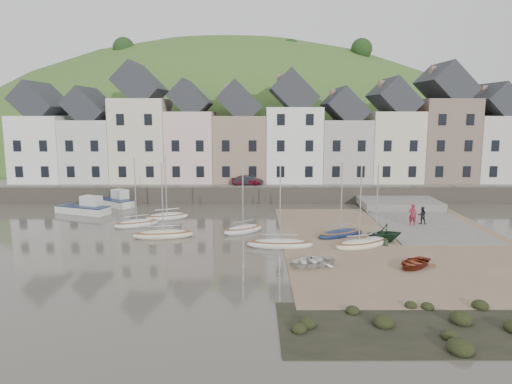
{
  "coord_description": "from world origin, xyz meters",
  "views": [
    {
      "loc": [
        -0.12,
        -36.44,
        9.97
      ],
      "look_at": [
        0.0,
        6.0,
        3.0
      ],
      "focal_mm": 34.3,
      "sensor_mm": 36.0,
      "label": 1
    }
  ],
  "objects_px": {
    "person_dark": "(422,215)",
    "car_left": "(246,180)",
    "rowboat_green": "(384,233)",
    "car_right": "(248,180)",
    "rowboat_white": "(310,261)",
    "rowboat_red": "(414,263)",
    "sailboat_0": "(167,216)",
    "person_red": "(412,215)"
  },
  "relations": [
    {
      "from": "rowboat_green",
      "to": "car_right",
      "type": "relative_size",
      "value": 0.81
    },
    {
      "from": "sailboat_0",
      "to": "car_left",
      "type": "height_order",
      "value": "sailboat_0"
    },
    {
      "from": "person_dark",
      "to": "rowboat_green",
      "type": "bearing_deg",
      "value": 57.12
    },
    {
      "from": "rowboat_white",
      "to": "car_right",
      "type": "height_order",
      "value": "car_right"
    },
    {
      "from": "rowboat_white",
      "to": "person_dark",
      "type": "relative_size",
      "value": 2.03
    },
    {
      "from": "rowboat_white",
      "to": "person_red",
      "type": "distance_m",
      "value": 15.34
    },
    {
      "from": "person_red",
      "to": "person_dark",
      "type": "bearing_deg",
      "value": -150.32
    },
    {
      "from": "rowboat_green",
      "to": "rowboat_red",
      "type": "height_order",
      "value": "rowboat_green"
    },
    {
      "from": "car_right",
      "to": "person_dark",
      "type": "bearing_deg",
      "value": -137.42
    },
    {
      "from": "person_dark",
      "to": "car_left",
      "type": "xyz_separation_m",
      "value": [
        -15.84,
        13.52,
        1.28
      ]
    },
    {
      "from": "rowboat_green",
      "to": "person_red",
      "type": "relative_size",
      "value": 1.46
    },
    {
      "from": "rowboat_red",
      "to": "person_red",
      "type": "relative_size",
      "value": 1.56
    },
    {
      "from": "rowboat_white",
      "to": "car_right",
      "type": "distance_m",
      "value": 25.81
    },
    {
      "from": "rowboat_white",
      "to": "car_right",
      "type": "bearing_deg",
      "value": 168.81
    },
    {
      "from": "rowboat_green",
      "to": "car_right",
      "type": "bearing_deg",
      "value": -158.05
    },
    {
      "from": "rowboat_green",
      "to": "car_left",
      "type": "xyz_separation_m",
      "value": [
        -10.92,
        19.42,
        1.39
      ]
    },
    {
      "from": "person_red",
      "to": "car_right",
      "type": "xyz_separation_m",
      "value": [
        -14.58,
        13.99,
        1.1
      ]
    },
    {
      "from": "rowboat_white",
      "to": "person_red",
      "type": "height_order",
      "value": "person_red"
    },
    {
      "from": "car_left",
      "to": "car_right",
      "type": "bearing_deg",
      "value": -94.39
    },
    {
      "from": "rowboat_green",
      "to": "car_left",
      "type": "distance_m",
      "value": 22.32
    },
    {
      "from": "sailboat_0",
      "to": "rowboat_red",
      "type": "height_order",
      "value": "sailboat_0"
    },
    {
      "from": "rowboat_red",
      "to": "car_left",
      "type": "xyz_separation_m",
      "value": [
        -11.21,
        25.68,
        1.81
      ]
    },
    {
      "from": "rowboat_red",
      "to": "rowboat_white",
      "type": "bearing_deg",
      "value": -135.45
    },
    {
      "from": "sailboat_0",
      "to": "person_dark",
      "type": "bearing_deg",
      "value": -6.29
    },
    {
      "from": "rowboat_white",
      "to": "car_left",
      "type": "height_order",
      "value": "car_left"
    },
    {
      "from": "rowboat_red",
      "to": "car_right",
      "type": "relative_size",
      "value": 0.86
    },
    {
      "from": "rowboat_green",
      "to": "rowboat_red",
      "type": "relative_size",
      "value": 0.94
    },
    {
      "from": "rowboat_white",
      "to": "rowboat_red",
      "type": "height_order",
      "value": "rowboat_white"
    },
    {
      "from": "car_left",
      "to": "sailboat_0",
      "type": "bearing_deg",
      "value": 141.99
    },
    {
      "from": "person_red",
      "to": "car_left",
      "type": "relative_size",
      "value": 0.56
    },
    {
      "from": "sailboat_0",
      "to": "person_red",
      "type": "xyz_separation_m",
      "value": [
        22.12,
        -3.02,
        0.8
      ]
    },
    {
      "from": "person_red",
      "to": "car_right",
      "type": "height_order",
      "value": "car_right"
    },
    {
      "from": "rowboat_red",
      "to": "car_left",
      "type": "relative_size",
      "value": 0.86
    },
    {
      "from": "person_red",
      "to": "car_left",
      "type": "height_order",
      "value": "car_left"
    },
    {
      "from": "person_red",
      "to": "car_left",
      "type": "distance_m",
      "value": 20.42
    },
    {
      "from": "rowboat_green",
      "to": "car_right",
      "type": "xyz_separation_m",
      "value": [
        -10.67,
        19.42,
        1.38
      ]
    },
    {
      "from": "rowboat_red",
      "to": "rowboat_green",
      "type": "bearing_deg",
      "value": 139.71
    },
    {
      "from": "rowboat_red",
      "to": "person_red",
      "type": "height_order",
      "value": "person_red"
    },
    {
      "from": "rowboat_red",
      "to": "car_right",
      "type": "xyz_separation_m",
      "value": [
        -10.96,
        25.68,
        1.8
      ]
    },
    {
      "from": "person_dark",
      "to": "car_left",
      "type": "height_order",
      "value": "car_left"
    },
    {
      "from": "sailboat_0",
      "to": "rowboat_white",
      "type": "relative_size",
      "value": 2.0
    },
    {
      "from": "rowboat_white",
      "to": "person_dark",
      "type": "bearing_deg",
      "value": 115.62
    }
  ]
}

